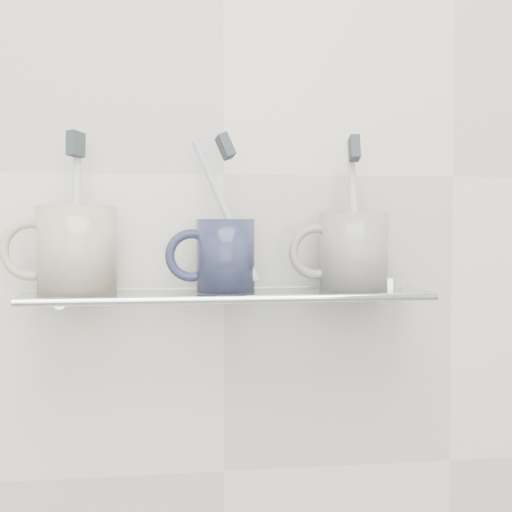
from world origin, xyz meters
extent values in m
plane|color=beige|center=(0.00, 1.10, 1.25)|extent=(2.50, 0.00, 2.50)
cube|color=silver|center=(0.00, 1.04, 1.10)|extent=(0.50, 0.12, 0.01)
cylinder|color=silver|center=(0.00, 0.98, 1.10)|extent=(0.50, 0.01, 0.01)
cylinder|color=silver|center=(-0.21, 1.09, 1.09)|extent=(0.02, 0.03, 0.02)
cylinder|color=silver|center=(0.21, 1.09, 1.09)|extent=(0.02, 0.03, 0.02)
cylinder|color=beige|center=(-0.18, 1.04, 1.15)|extent=(0.13, 0.13, 0.11)
torus|color=beige|center=(-0.24, 1.04, 1.15)|extent=(0.08, 0.01, 0.08)
cylinder|color=silver|center=(-0.18, 1.04, 1.20)|extent=(0.02, 0.04, 0.19)
cube|color=#30373C|center=(-0.18, 1.04, 1.28)|extent=(0.02, 0.03, 0.03)
cylinder|color=#191E37|center=(0.00, 1.04, 1.15)|extent=(0.08, 0.08, 0.09)
torus|color=#191E37|center=(-0.05, 1.04, 1.15)|extent=(0.07, 0.01, 0.07)
cylinder|color=#BABBC4|center=(0.00, 1.04, 1.20)|extent=(0.08, 0.04, 0.18)
cube|color=#30373C|center=(0.00, 1.04, 1.28)|extent=(0.03, 0.03, 0.04)
cylinder|color=white|center=(0.16, 1.04, 1.15)|extent=(0.09, 0.09, 0.10)
torus|color=white|center=(0.11, 1.04, 1.15)|extent=(0.07, 0.01, 0.07)
cylinder|color=beige|center=(0.16, 1.04, 1.20)|extent=(0.01, 0.06, 0.19)
cube|color=#30373C|center=(0.16, 1.04, 1.28)|extent=(0.01, 0.03, 0.03)
cylinder|color=silver|center=(0.21, 1.04, 1.11)|extent=(0.04, 0.04, 0.01)
camera|label=1|loc=(-0.09, 0.16, 1.19)|focal=50.00mm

